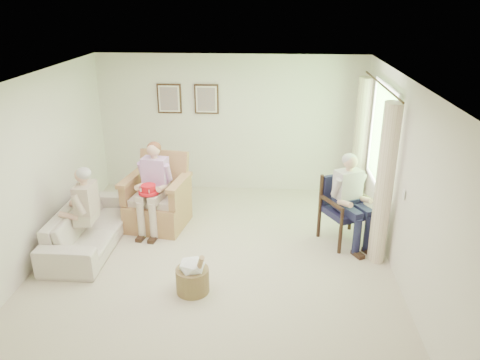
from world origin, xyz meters
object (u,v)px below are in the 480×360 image
at_px(wood_armchair, 346,206).
at_px(sofa, 90,226).
at_px(person_dark, 349,194).
at_px(hatbox, 192,275).
at_px(wicker_armchair, 158,204).
at_px(person_wicker, 154,181).
at_px(red_hat, 149,190).
at_px(person_sofa, 83,206).

height_order(wood_armchair, sofa, wood_armchair).
xyz_separation_m(sofa, person_dark, (3.90, 0.29, 0.52)).
bearing_deg(wood_armchair, sofa, 158.53).
height_order(person_dark, hatbox, person_dark).
distance_m(wicker_armchair, person_wicker, 0.50).
bearing_deg(hatbox, wicker_armchair, 115.30).
bearing_deg(person_dark, wicker_armchair, 143.88).
xyz_separation_m(person_dark, hatbox, (-2.14, -1.42, -0.58)).
distance_m(wood_armchair, hatbox, 2.69).
height_order(wicker_armchair, red_hat, wicker_armchair).
relative_size(wicker_armchair, hatbox, 1.90).
height_order(wood_armchair, red_hat, wood_armchair).
distance_m(person_sofa, red_hat, 1.00).
xyz_separation_m(wicker_armchair, sofa, (-0.88, -0.71, -0.07)).
height_order(sofa, person_dark, person_dark).
bearing_deg(person_sofa, person_dark, 96.03).
height_order(person_wicker, person_dark, person_wicker).
bearing_deg(person_dark, wood_armchair, 61.76).
xyz_separation_m(red_hat, hatbox, (0.91, -1.49, -0.53)).
height_order(wood_armchair, person_dark, person_dark).
height_order(red_hat, hatbox, red_hat).
bearing_deg(person_wicker, person_sofa, -131.55).
bearing_deg(red_hat, wicker_armchair, 83.41).
bearing_deg(sofa, wicker_armchair, -51.18).
xyz_separation_m(wood_armchair, person_wicker, (-3.02, 0.09, 0.29)).
bearing_deg(hatbox, person_wicker, 117.31).
relative_size(person_wicker, person_sofa, 1.12).
bearing_deg(wicker_armchair, person_wicker, -81.00).
bearing_deg(person_dark, red_hat, 150.54).
bearing_deg(wicker_armchair, red_hat, -87.58).
bearing_deg(person_sofa, sofa, 179.20).
bearing_deg(wicker_armchair, hatbox, -55.70).
distance_m(wicker_armchair, hatbox, 2.04).
bearing_deg(hatbox, person_sofa, 151.39).
height_order(person_wicker, red_hat, person_wicker).
relative_size(wicker_armchair, person_sofa, 0.94).
relative_size(wicker_armchair, person_dark, 0.86).
height_order(wicker_armchair, person_sofa, person_sofa).
distance_m(sofa, red_hat, 1.03).
distance_m(sofa, hatbox, 2.09).
height_order(person_dark, red_hat, person_dark).
distance_m(wood_armchair, person_wicker, 3.03).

